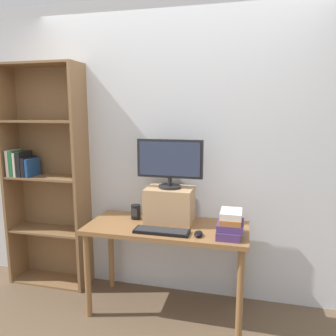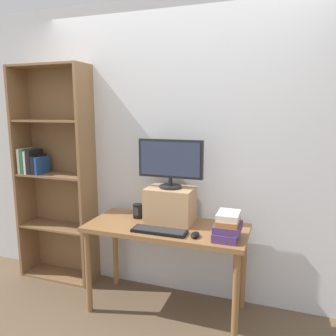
{
  "view_description": "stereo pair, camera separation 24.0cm",
  "coord_description": "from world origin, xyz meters",
  "px_view_note": "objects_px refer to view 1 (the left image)",
  "views": [
    {
      "loc": [
        0.61,
        -2.45,
        1.67
      ],
      "look_at": [
        -0.0,
        0.04,
        1.21
      ],
      "focal_mm": 35.0,
      "sensor_mm": 36.0,
      "label": 1
    },
    {
      "loc": [
        0.84,
        -2.38,
        1.67
      ],
      "look_at": [
        -0.0,
        0.04,
        1.21
      ],
      "focal_mm": 35.0,
      "sensor_mm": 36.0,
      "label": 2
    }
  ],
  "objects_px": {
    "riser_box": "(170,205)",
    "desk_speaker": "(136,212)",
    "computer_mouse": "(198,234)",
    "computer_monitor": "(170,161)",
    "desk": "(167,237)",
    "keyboard": "(162,231)",
    "bookshelf_unit": "(45,176)",
    "book_stack": "(230,224)"
  },
  "relations": [
    {
      "from": "computer_monitor",
      "to": "desk",
      "type": "bearing_deg",
      "value": -89.87
    },
    {
      "from": "bookshelf_unit",
      "to": "riser_box",
      "type": "distance_m",
      "value": 1.26
    },
    {
      "from": "computer_monitor",
      "to": "keyboard",
      "type": "distance_m",
      "value": 0.56
    },
    {
      "from": "desk_speaker",
      "to": "bookshelf_unit",
      "type": "bearing_deg",
      "value": 172.89
    },
    {
      "from": "computer_mouse",
      "to": "desk_speaker",
      "type": "xyz_separation_m",
      "value": [
        -0.58,
        0.26,
        0.04
      ]
    },
    {
      "from": "bookshelf_unit",
      "to": "book_stack",
      "type": "bearing_deg",
      "value": -10.63
    },
    {
      "from": "book_stack",
      "to": "riser_box",
      "type": "bearing_deg",
      "value": 157.59
    },
    {
      "from": "keyboard",
      "to": "computer_mouse",
      "type": "relative_size",
      "value": 4.1
    },
    {
      "from": "computer_mouse",
      "to": "desk_speaker",
      "type": "bearing_deg",
      "value": 155.64
    },
    {
      "from": "riser_box",
      "to": "book_stack",
      "type": "xyz_separation_m",
      "value": [
        0.51,
        -0.21,
        -0.05
      ]
    },
    {
      "from": "keyboard",
      "to": "riser_box",
      "type": "bearing_deg",
      "value": 90.39
    },
    {
      "from": "desk",
      "to": "computer_monitor",
      "type": "height_order",
      "value": "computer_monitor"
    },
    {
      "from": "computer_mouse",
      "to": "book_stack",
      "type": "distance_m",
      "value": 0.24
    },
    {
      "from": "computer_mouse",
      "to": "computer_monitor",
      "type": "bearing_deg",
      "value": 137.21
    },
    {
      "from": "riser_box",
      "to": "desk_speaker",
      "type": "height_order",
      "value": "riser_box"
    },
    {
      "from": "desk_speaker",
      "to": "computer_mouse",
      "type": "bearing_deg",
      "value": -24.36
    },
    {
      "from": "computer_monitor",
      "to": "book_stack",
      "type": "relative_size",
      "value": 2.19
    },
    {
      "from": "keyboard",
      "to": "book_stack",
      "type": "distance_m",
      "value": 0.52
    },
    {
      "from": "computer_monitor",
      "to": "computer_mouse",
      "type": "height_order",
      "value": "computer_monitor"
    },
    {
      "from": "desk",
      "to": "computer_monitor",
      "type": "bearing_deg",
      "value": 90.13
    },
    {
      "from": "book_stack",
      "to": "keyboard",
      "type": "bearing_deg",
      "value": -174.21
    },
    {
      "from": "computer_mouse",
      "to": "desk_speaker",
      "type": "height_order",
      "value": "desk_speaker"
    },
    {
      "from": "computer_monitor",
      "to": "computer_mouse",
      "type": "bearing_deg",
      "value": -42.79
    },
    {
      "from": "computer_monitor",
      "to": "desk_speaker",
      "type": "relative_size",
      "value": 4.42
    },
    {
      "from": "computer_mouse",
      "to": "book_stack",
      "type": "xyz_separation_m",
      "value": [
        0.23,
        0.05,
        0.07
      ]
    },
    {
      "from": "computer_monitor",
      "to": "keyboard",
      "type": "bearing_deg",
      "value": -89.61
    },
    {
      "from": "desk",
      "to": "riser_box",
      "type": "relative_size",
      "value": 3.37
    },
    {
      "from": "keyboard",
      "to": "computer_mouse",
      "type": "height_order",
      "value": "computer_mouse"
    },
    {
      "from": "book_stack",
      "to": "computer_mouse",
      "type": "bearing_deg",
      "value": -166.93
    },
    {
      "from": "riser_box",
      "to": "computer_mouse",
      "type": "bearing_deg",
      "value": -42.95
    },
    {
      "from": "riser_box",
      "to": "book_stack",
      "type": "height_order",
      "value": "riser_box"
    },
    {
      "from": "bookshelf_unit",
      "to": "book_stack",
      "type": "height_order",
      "value": "bookshelf_unit"
    },
    {
      "from": "book_stack",
      "to": "computer_monitor",
      "type": "bearing_deg",
      "value": 157.73
    },
    {
      "from": "desk",
      "to": "riser_box",
      "type": "height_order",
      "value": "riser_box"
    },
    {
      "from": "computer_monitor",
      "to": "keyboard",
      "type": "xyz_separation_m",
      "value": [
        0.0,
        -0.26,
        -0.5
      ]
    },
    {
      "from": "keyboard",
      "to": "desk_speaker",
      "type": "height_order",
      "value": "desk_speaker"
    },
    {
      "from": "bookshelf_unit",
      "to": "computer_monitor",
      "type": "relative_size",
      "value": 3.82
    },
    {
      "from": "desk",
      "to": "riser_box",
      "type": "distance_m",
      "value": 0.26
    },
    {
      "from": "riser_box",
      "to": "keyboard",
      "type": "xyz_separation_m",
      "value": [
        0.0,
        -0.26,
        -0.13
      ]
    },
    {
      "from": "desk",
      "to": "bookshelf_unit",
      "type": "bearing_deg",
      "value": 170.03
    },
    {
      "from": "keyboard",
      "to": "computer_mouse",
      "type": "xyz_separation_m",
      "value": [
        0.28,
        -0.0,
        0.01
      ]
    },
    {
      "from": "desk",
      "to": "keyboard",
      "type": "distance_m",
      "value": 0.19
    }
  ]
}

